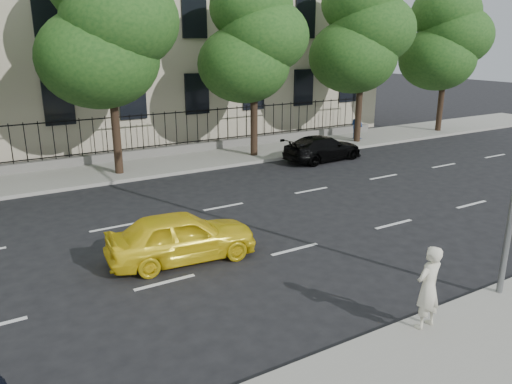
# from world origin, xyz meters

# --- Properties ---
(ground) EXTENTS (120.00, 120.00, 0.00)m
(ground) POSITION_xyz_m (0.00, 0.00, 0.00)
(ground) COLOR black
(ground) RESTS_ON ground
(near_sidewalk) EXTENTS (60.00, 4.00, 0.15)m
(near_sidewalk) POSITION_xyz_m (0.00, -4.00, 0.07)
(near_sidewalk) COLOR gray
(near_sidewalk) RESTS_ON ground
(far_sidewalk) EXTENTS (60.00, 4.00, 0.15)m
(far_sidewalk) POSITION_xyz_m (0.00, 14.00, 0.07)
(far_sidewalk) COLOR gray
(far_sidewalk) RESTS_ON ground
(lane_markings) EXTENTS (49.60, 4.62, 0.01)m
(lane_markings) POSITION_xyz_m (0.00, 4.75, 0.01)
(lane_markings) COLOR silver
(lane_markings) RESTS_ON ground
(iron_fence) EXTENTS (30.00, 0.50, 2.20)m
(iron_fence) POSITION_xyz_m (0.00, 15.70, 0.65)
(iron_fence) COLOR slate
(iron_fence) RESTS_ON far_sidewalk
(street_light) EXTENTS (0.25, 3.32, 8.05)m
(street_light) POSITION_xyz_m (2.50, -1.77, 5.15)
(street_light) COLOR slate
(street_light) RESTS_ON near_sidewalk
(tree_c) EXTENTS (5.89, 5.50, 9.80)m
(tree_c) POSITION_xyz_m (-1.96, 13.36, 6.41)
(tree_c) COLOR #382619
(tree_c) RESTS_ON far_sidewalk
(tree_d) EXTENTS (5.34, 4.94, 8.84)m
(tree_d) POSITION_xyz_m (5.04, 13.36, 5.84)
(tree_d) COLOR #382619
(tree_d) RESTS_ON far_sidewalk
(tree_e) EXTENTS (5.71, 5.31, 9.46)m
(tree_e) POSITION_xyz_m (12.04, 13.36, 6.20)
(tree_e) COLOR #382619
(tree_e) RESTS_ON far_sidewalk
(tree_f) EXTENTS (5.52, 5.12, 9.01)m
(tree_f) POSITION_xyz_m (19.04, 13.36, 5.88)
(tree_f) COLOR #382619
(tree_f) RESTS_ON far_sidewalk
(yellow_taxi) EXTENTS (4.22, 2.03, 1.39)m
(yellow_taxi) POSITION_xyz_m (-3.07, 3.54, 0.69)
(yellow_taxi) COLOR yellow
(yellow_taxi) RESTS_ON ground
(black_sedan) EXTENTS (4.45, 2.07, 1.26)m
(black_sedan) POSITION_xyz_m (7.65, 10.90, 0.63)
(black_sedan) COLOR black
(black_sedan) RESTS_ON ground
(woman_near) EXTENTS (0.69, 0.49, 1.80)m
(woman_near) POSITION_xyz_m (-0.19, -2.40, 1.05)
(woman_near) COLOR beige
(woman_near) RESTS_ON near_sidewalk
(pedestrian_far) EXTENTS (0.64, 0.80, 1.57)m
(pedestrian_far) POSITION_xyz_m (12.50, 13.81, 0.93)
(pedestrian_far) COLOR navy
(pedestrian_far) RESTS_ON far_sidewalk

